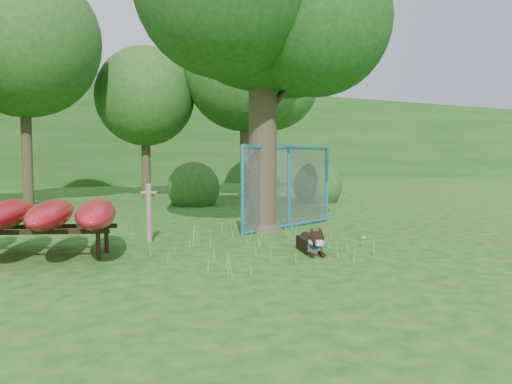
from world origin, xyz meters
TOP-DOWN VIEW (x-y plane):
  - ground at (0.00, 0.00)m, footprint 80.00×80.00m
  - wooden_post at (-1.53, 2.39)m, footprint 0.31×0.17m
  - kayak_rack at (-3.71, 1.85)m, footprint 3.39×3.67m
  - husky_dog at (0.60, -0.07)m, footprint 0.57×1.09m
  - fence_section at (1.94, 2.78)m, footprint 3.12×1.21m
  - wildflower_clump at (1.72, -0.12)m, footprint 0.10×0.11m
  - bg_tree_b at (-3.00, 12.00)m, footprint 5.20×5.20m
  - bg_tree_c at (1.50, 13.00)m, footprint 4.00×4.00m
  - bg_tree_d at (5.00, 11.00)m, footprint 4.80×4.80m
  - bg_tree_e at (8.00, 14.00)m, footprint 4.60×4.60m
  - shrub_right at (6.50, 8.00)m, footprint 1.80×1.80m
  - shrub_mid at (2.00, 9.00)m, footprint 1.80×1.80m
  - wooded_hillside at (0.00, 28.00)m, footprint 80.00×12.00m

SIDE VIEW (x-z plane):
  - ground at x=0.00m, z-range 0.00..0.00m
  - shrub_right at x=6.50m, z-range -0.90..0.90m
  - shrub_mid at x=2.00m, z-range -0.90..0.90m
  - wildflower_clump at x=1.72m, z-range 0.07..0.29m
  - husky_dog at x=0.60m, z-range -0.08..0.43m
  - wooden_post at x=-1.53m, z-range 0.03..1.18m
  - kayak_rack at x=-3.71m, z-range 0.25..1.20m
  - fence_section at x=1.94m, z-range -0.64..2.57m
  - wooded_hillside at x=0.00m, z-range 0.00..6.00m
  - bg_tree_c at x=1.50m, z-range 1.05..7.17m
  - bg_tree_d at x=5.00m, z-range 1.33..8.83m
  - bg_tree_e at x=8.00m, z-range 1.46..9.01m
  - bg_tree_b at x=-3.00m, z-range 1.50..9.72m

